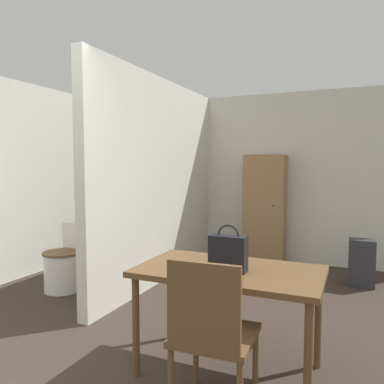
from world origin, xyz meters
name	(u,v)px	position (x,y,z in m)	size (l,w,h in m)	color
wall_back	(235,177)	(0.00, 4.22, 1.25)	(5.31, 0.12, 2.50)	silver
wall_left	(21,180)	(-2.22, 2.08, 1.25)	(0.12, 5.16, 2.50)	silver
partition_wall	(160,181)	(-0.49, 2.66, 1.25)	(0.12, 2.99, 2.50)	silver
dining_table	(229,280)	(0.96, 0.97, 0.66)	(1.25, 0.73, 0.74)	brown
wooden_chair	(211,331)	(1.02, 0.46, 0.52)	(0.47, 0.47, 0.94)	brown
toilet	(66,264)	(-1.33, 1.88, 0.30)	(0.44, 0.58, 0.76)	white
handbag	(228,253)	(0.97, 0.91, 0.86)	(0.25, 0.11, 0.32)	black
wooden_cabinet	(265,209)	(0.53, 3.98, 0.80)	(0.59, 0.35, 1.59)	#997047
space_heater	(362,263)	(1.84, 3.38, 0.28)	(0.30, 0.22, 0.56)	#2D2D33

